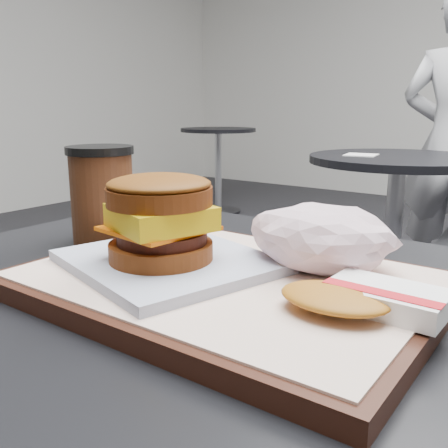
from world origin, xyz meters
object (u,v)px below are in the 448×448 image
coffee_cup (102,195)px  serving_tray (227,283)px  hash_brown (363,298)px  breakfast_sandwich (163,229)px  crumpled_wrapper (321,237)px  neighbor_table (395,205)px

coffee_cup → serving_tray: bearing=-13.3°
hash_brown → coffee_cup: (-0.38, 0.07, 0.03)m
breakfast_sandwich → hash_brown: size_ratio=1.92×
serving_tray → crumpled_wrapper: crumpled_wrapper is taller
breakfast_sandwich → crumpled_wrapper: (0.12, 0.09, -0.01)m
coffee_cup → neighbor_table: 1.62m
serving_tray → hash_brown: size_ratio=3.18×
hash_brown → neighbor_table: bearing=106.2°
breakfast_sandwich → crumpled_wrapper: 0.15m
serving_tray → neighbor_table: size_ratio=0.51×
breakfast_sandwich → coffee_cup: (-0.18, 0.08, 0.00)m
crumpled_wrapper → neighbor_table: 1.66m
coffee_cup → neighbor_table: coffee_cup is taller
neighbor_table → coffee_cup: bearing=-86.2°
serving_tray → coffee_cup: size_ratio=3.04×
hash_brown → coffee_cup: coffee_cup is taller
neighbor_table → serving_tray: bearing=-78.2°
crumpled_wrapper → coffee_cup: 0.30m
serving_tray → hash_brown: hash_brown is taller
hash_brown → neighbor_table: 1.74m
breakfast_sandwich → crumpled_wrapper: size_ratio=1.61×
breakfast_sandwich → neighbor_table: bearing=99.7°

